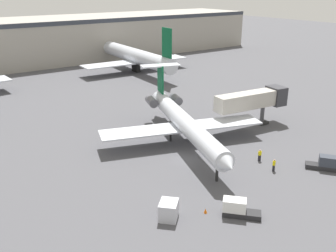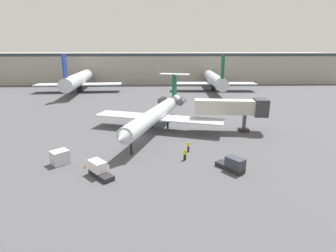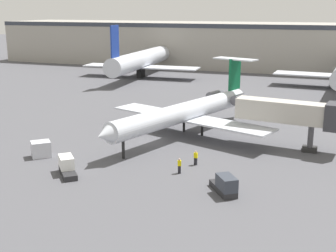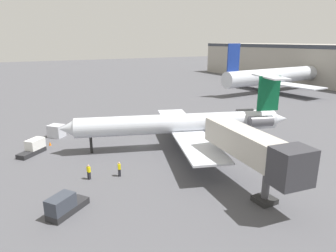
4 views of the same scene
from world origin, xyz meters
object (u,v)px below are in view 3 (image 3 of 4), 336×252
at_px(baggage_tug_trailing, 67,167).
at_px(cargo_container_uld, 41,149).
at_px(jet_bridge, 298,114).
at_px(traffic_cone_near, 61,162).
at_px(parked_airliner_west_end, 140,60).
at_px(ground_crew_loader, 179,166).
at_px(ground_crew_marshaller, 196,158).
at_px(baggage_tug_lead, 225,185).
at_px(regional_jet, 189,110).

distance_m(baggage_tug_trailing, cargo_container_uld, 7.25).
bearing_deg(jet_bridge, traffic_cone_near, -147.58).
bearing_deg(parked_airliner_west_end, ground_crew_loader, -62.35).
xyz_separation_m(cargo_container_uld, parked_airliner_west_end, (-14.78, 62.00, 3.53)).
distance_m(baggage_tug_trailing, parked_airliner_west_end, 69.18).
xyz_separation_m(ground_crew_marshaller, cargo_container_uld, (-18.20, -3.82, 0.10)).
bearing_deg(ground_crew_marshaller, baggage_tug_trailing, -147.57).
bearing_deg(baggage_tug_trailing, cargo_container_uld, 147.99).
distance_m(ground_crew_loader, baggage_tug_lead, 6.93).
distance_m(regional_jet, baggage_tug_trailing, 20.66).
height_order(regional_jet, ground_crew_loader, regional_jet).
xyz_separation_m(ground_crew_marshaller, traffic_cone_near, (-14.44, -5.33, -0.58)).
height_order(cargo_container_uld, traffic_cone_near, cargo_container_uld).
bearing_deg(traffic_cone_near, baggage_tug_lead, -4.23).
relative_size(ground_crew_marshaller, parked_airliner_west_end, 0.05).
bearing_deg(baggage_tug_lead, ground_crew_marshaller, 126.75).
height_order(baggage_tug_lead, baggage_tug_trailing, same).
bearing_deg(baggage_tug_trailing, jet_bridge, 38.98).
distance_m(ground_crew_marshaller, baggage_tug_trailing, 14.28).
distance_m(jet_bridge, ground_crew_loader, 17.61).
bearing_deg(baggage_tug_lead, regional_jet, 118.00).
height_order(baggage_tug_trailing, cargo_container_uld, cargo_container_uld).
bearing_deg(traffic_cone_near, ground_crew_loader, 9.09).
relative_size(jet_bridge, baggage_tug_lead, 3.39).
height_order(baggage_tug_lead, traffic_cone_near, baggage_tug_lead).
distance_m(jet_bridge, baggage_tug_trailing, 28.63).
relative_size(baggage_tug_lead, baggage_tug_trailing, 1.04).
height_order(ground_crew_loader, parked_airliner_west_end, parked_airliner_west_end).
height_order(jet_bridge, baggage_tug_trailing, jet_bridge).
xyz_separation_m(jet_bridge, cargo_container_uld, (-28.21, -14.01, -3.65)).
bearing_deg(cargo_container_uld, regional_jet, 48.30).
distance_m(ground_crew_loader, parked_airliner_west_end, 69.34).
bearing_deg(regional_jet, cargo_container_uld, -131.70).
bearing_deg(jet_bridge, cargo_container_uld, -153.59).
distance_m(ground_crew_marshaller, baggage_tug_lead, 8.46).
xyz_separation_m(regional_jet, cargo_container_uld, (-13.58, -15.24, -2.60)).
xyz_separation_m(jet_bridge, traffic_cone_near, (-24.45, -15.53, -4.33)).
height_order(ground_crew_loader, baggage_tug_lead, baggage_tug_lead).
bearing_deg(baggage_tug_lead, parked_airliner_west_end, 120.36).
bearing_deg(ground_crew_loader, baggage_tug_lead, -31.48).
relative_size(baggage_tug_lead, traffic_cone_near, 7.37).
distance_m(jet_bridge, traffic_cone_near, 29.29).
xyz_separation_m(ground_crew_loader, parked_airliner_west_end, (-32.13, 61.34, 3.62)).
height_order(ground_crew_marshaller, baggage_tug_lead, baggage_tug_lead).
distance_m(baggage_tug_lead, baggage_tug_trailing, 17.14).
height_order(baggage_tug_lead, cargo_container_uld, cargo_container_uld).
bearing_deg(traffic_cone_near, parked_airliner_west_end, 106.27).
distance_m(ground_crew_marshaller, parked_airliner_west_end, 66.97).
xyz_separation_m(traffic_cone_near, parked_airliner_west_end, (-18.54, 63.51, 4.21)).
xyz_separation_m(ground_crew_loader, cargo_container_uld, (-17.35, -0.66, 0.10)).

